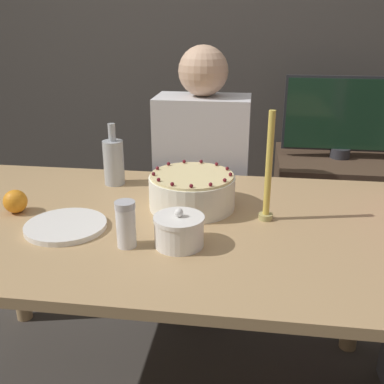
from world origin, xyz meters
The scene contains 12 objects.
wall_behind centered at (0.00, 1.40, 1.30)m, with size 8.00×0.05×2.60m.
dining_table centered at (0.00, 0.00, 0.63)m, with size 1.58×0.91×0.73m.
cake centered at (0.10, 0.11, 0.79)m, with size 0.28×0.28×0.13m.
sugar_bowl centered at (0.10, -0.15, 0.77)m, with size 0.14×0.14×0.11m.
sugar_shaker centered at (-0.04, -0.18, 0.80)m, with size 0.06×0.06×0.13m.
plate_stack centered at (-0.25, -0.10, 0.74)m, with size 0.24×0.24×0.02m.
candle centered at (0.34, 0.05, 0.87)m, with size 0.04×0.04×0.34m.
bottle centered at (-0.22, 0.30, 0.82)m, with size 0.08×0.08×0.23m.
orange_fruit_0 centered at (-0.45, -0.01, 0.77)m, with size 0.07×0.07×0.07m.
person_man_blue_shirt centered at (0.07, 0.65, 0.53)m, with size 0.40×0.34×1.21m.
side_cabinet centered at (0.73, 1.08, 0.32)m, with size 0.63×0.56×0.64m.
tv_monitor centered at (0.73, 1.08, 0.85)m, with size 0.60×0.10×0.41m.
Camera 1 is at (0.29, -1.23, 1.31)m, focal length 42.00 mm.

